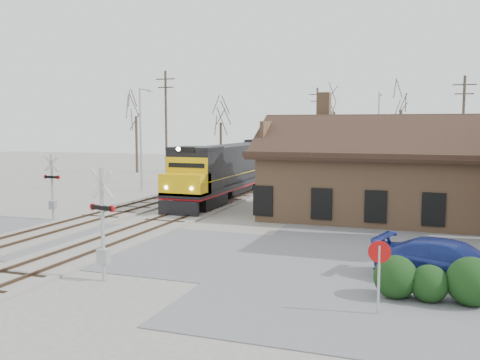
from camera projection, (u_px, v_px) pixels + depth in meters
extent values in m
plane|color=#A59F95|center=(107.00, 244.00, 26.09)|extent=(140.00, 140.00, 0.00)
cube|color=slate|center=(107.00, 243.00, 26.09)|extent=(60.00, 9.00, 0.03)
cube|color=#A59F95|center=(221.00, 201.00, 40.13)|extent=(3.40, 90.00, 0.12)
cube|color=#473323|center=(212.00, 199.00, 40.36)|extent=(0.08, 90.00, 0.14)
cube|color=#473323|center=(230.00, 200.00, 39.88)|extent=(0.08, 90.00, 0.14)
cube|color=#A59F95|center=(167.00, 198.00, 41.64)|extent=(3.40, 90.00, 0.12)
cube|color=#473323|center=(159.00, 196.00, 41.87)|extent=(0.08, 90.00, 0.14)
cube|color=#473323|center=(175.00, 197.00, 41.39)|extent=(0.08, 90.00, 0.14)
cube|color=#956E4D|center=(382.00, 186.00, 33.09)|extent=(14.00, 8.00, 4.00)
cube|color=black|center=(383.00, 152.00, 32.87)|extent=(15.20, 9.20, 0.30)
cube|color=black|center=(380.00, 137.00, 30.61)|extent=(15.00, 4.71, 2.66)
cube|color=black|center=(387.00, 135.00, 34.92)|extent=(15.00, 4.71, 2.66)
cube|color=#956E4D|center=(324.00, 109.00, 35.34)|extent=(0.80, 0.80, 2.20)
cube|color=black|center=(201.00, 201.00, 36.69)|extent=(2.43, 3.89, 0.97)
cube|color=black|center=(258.00, 182.00, 48.54)|extent=(2.43, 3.89, 0.97)
cube|color=black|center=(233.00, 181.00, 42.53)|extent=(2.92, 19.47, 0.34)
cube|color=maroon|center=(233.00, 184.00, 42.56)|extent=(2.94, 19.47, 0.12)
cube|color=black|center=(238.00, 161.00, 43.52)|extent=(2.53, 14.12, 2.73)
cube|color=black|center=(196.00, 169.00, 35.63)|extent=(2.92, 2.73, 2.73)
cube|color=yellow|center=(185.00, 184.00, 34.17)|extent=(2.92, 1.75, 1.36)
cube|color=black|center=(178.00, 209.00, 33.40)|extent=(2.73, 0.25, 0.97)
cylinder|color=#FFF2CC|center=(178.00, 149.00, 33.09)|extent=(0.27, 0.10, 0.27)
cube|color=black|center=(279.00, 175.00, 55.39)|extent=(2.43, 3.89, 0.97)
cube|color=black|center=(306.00, 166.00, 67.24)|extent=(2.43, 3.89, 0.97)
cube|color=black|center=(294.00, 164.00, 61.23)|extent=(2.92, 19.47, 0.34)
cube|color=maroon|center=(294.00, 165.00, 61.26)|extent=(2.94, 19.47, 0.12)
cube|color=black|center=(297.00, 150.00, 62.22)|extent=(2.53, 14.12, 2.73)
cube|color=black|center=(277.00, 154.00, 54.33)|extent=(2.92, 2.73, 2.73)
cube|color=black|center=(272.00, 163.00, 52.87)|extent=(2.92, 1.75, 1.36)
cube|color=black|center=(270.00, 178.00, 52.11)|extent=(2.73, 0.25, 0.97)
cylinder|color=#A5A8AD|center=(103.00, 225.00, 19.70)|extent=(0.15, 0.15, 4.25)
cube|color=silver|center=(102.00, 185.00, 19.54)|extent=(1.10, 0.25, 1.11)
cube|color=silver|center=(102.00, 185.00, 19.54)|extent=(1.10, 0.25, 1.11)
cube|color=black|center=(102.00, 208.00, 19.63)|extent=(0.97, 0.32, 0.16)
cylinder|color=#B20C0C|center=(93.00, 207.00, 19.87)|extent=(0.27, 0.13, 0.25)
cylinder|color=#B20C0C|center=(112.00, 209.00, 19.39)|extent=(0.27, 0.13, 0.25)
cube|color=#A5A8AD|center=(103.00, 256.00, 19.82)|extent=(0.42, 0.32, 0.53)
cylinder|color=#A5A8AD|center=(52.00, 187.00, 32.46)|extent=(0.14, 0.14, 4.03)
cube|color=silver|center=(51.00, 164.00, 32.31)|extent=(1.06, 0.06, 1.05)
cube|color=silver|center=(51.00, 164.00, 32.31)|extent=(1.06, 0.06, 1.05)
cube|color=black|center=(52.00, 177.00, 32.40)|extent=(0.91, 0.17, 0.15)
cylinder|color=#B20C0C|center=(58.00, 177.00, 32.25)|extent=(0.24, 0.09, 0.24)
cylinder|color=#B20C0C|center=(46.00, 177.00, 32.54)|extent=(0.24, 0.09, 0.24)
cube|color=#A5A8AD|center=(53.00, 205.00, 32.58)|extent=(0.40, 0.30, 0.50)
cylinder|color=#A5A8AD|center=(379.00, 280.00, 16.25)|extent=(0.08, 0.08, 2.17)
cylinder|color=#B20C0C|center=(379.00, 252.00, 16.16)|extent=(0.69, 0.07, 0.69)
imported|color=navy|center=(453.00, 264.00, 19.29)|extent=(5.95, 3.66, 1.61)
sphere|color=black|center=(396.00, 277.00, 17.86)|extent=(1.46, 1.46, 1.46)
sphere|color=black|center=(429.00, 284.00, 17.47)|extent=(1.25, 1.25, 1.25)
sphere|color=black|center=(471.00, 282.00, 17.13)|extent=(1.59, 1.59, 1.59)
cylinder|color=#A5A8AD|center=(141.00, 140.00, 45.94)|extent=(0.18, 0.18, 8.90)
cylinder|color=#A5A8AD|center=(145.00, 90.00, 46.32)|extent=(0.12, 1.80, 0.12)
cube|color=#A5A8AD|center=(150.00, 91.00, 47.08)|extent=(0.25, 0.50, 0.12)
cylinder|color=#A5A8AD|center=(325.00, 142.00, 46.99)|extent=(0.18, 0.18, 8.44)
cylinder|color=#A5A8AD|center=(328.00, 96.00, 47.40)|extent=(0.12, 1.80, 0.12)
cube|color=#A5A8AD|center=(329.00, 97.00, 48.16)|extent=(0.25, 0.50, 0.12)
cylinder|color=#A5A8AD|center=(378.00, 138.00, 52.42)|extent=(0.18, 0.18, 8.91)
cylinder|color=#A5A8AD|center=(380.00, 94.00, 52.81)|extent=(0.12, 1.80, 0.12)
cube|color=#A5A8AD|center=(381.00, 95.00, 53.57)|extent=(0.25, 0.50, 0.12)
cylinder|color=#382D23|center=(166.00, 128.00, 52.22)|extent=(0.24, 0.24, 10.96)
cube|color=#382D23|center=(165.00, 79.00, 51.73)|extent=(2.00, 0.10, 0.10)
cube|color=#382D23|center=(166.00, 87.00, 51.82)|extent=(1.60, 0.10, 0.10)
cylinder|color=#382D23|center=(317.00, 130.00, 64.71)|extent=(0.24, 0.24, 10.17)
cube|color=#382D23|center=(317.00, 94.00, 64.26)|extent=(2.00, 0.10, 0.10)
cube|color=#382D23|center=(317.00, 101.00, 64.35)|extent=(1.60, 0.10, 0.10)
cylinder|color=#382D23|center=(463.00, 133.00, 47.45)|extent=(0.24, 0.24, 10.08)
cube|color=#382D23|center=(465.00, 85.00, 47.00)|extent=(2.00, 0.10, 0.10)
cube|color=#382D23|center=(464.00, 94.00, 47.09)|extent=(1.60, 0.10, 0.10)
cylinder|color=#382D23|center=(137.00, 144.00, 64.20)|extent=(0.32, 0.32, 6.76)
cylinder|color=#382D23|center=(221.00, 148.00, 63.37)|extent=(0.32, 0.32, 6.00)
cylinder|color=#382D23|center=(334.00, 141.00, 68.99)|extent=(0.32, 0.32, 7.38)
cylinder|color=#382D23|center=(400.00, 143.00, 59.27)|extent=(0.32, 0.32, 7.41)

